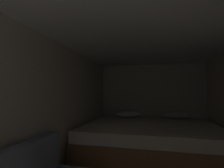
# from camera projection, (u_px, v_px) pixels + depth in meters

# --- Properties ---
(wall_back) EXTENTS (2.61, 0.05, 1.99)m
(wall_back) POSITION_uv_depth(u_px,v_px,m) (152.00, 104.00, 4.31)
(wall_back) COLOR beige
(wall_back) RESTS_ON ground
(wall_left) EXTENTS (0.05, 4.65, 1.99)m
(wall_left) POSITION_uv_depth(u_px,v_px,m) (51.00, 113.00, 2.34)
(wall_left) COLOR beige
(wall_left) RESTS_ON ground
(ceiling_slab) EXTENTS (2.61, 4.65, 0.05)m
(ceiling_slab) POSITION_uv_depth(u_px,v_px,m) (146.00, 30.00, 2.09)
(ceiling_slab) COLOR white
(ceiling_slab) RESTS_ON wall_left
(bed) EXTENTS (2.39, 1.99, 0.84)m
(bed) POSITION_uv_depth(u_px,v_px,m) (151.00, 142.00, 3.25)
(bed) COLOR olive
(bed) RESTS_ON ground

